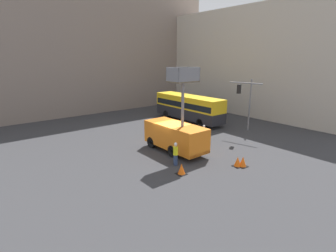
% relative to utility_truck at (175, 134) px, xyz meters
% --- Properties ---
extents(ground_plane, '(120.00, 120.00, 0.00)m').
position_rel_utility_truck_xyz_m(ground_plane, '(-0.19, 0.42, -1.60)').
color(ground_plane, '#333335').
extents(building_backdrop_far, '(44.00, 10.00, 20.36)m').
position_rel_utility_truck_xyz_m(building_backdrop_far, '(-0.19, 24.44, 8.59)').
color(building_backdrop_far, gray).
rests_on(building_backdrop_far, ground_plane).
extents(building_backdrop_side, '(10.00, 28.00, 14.66)m').
position_rel_utility_truck_xyz_m(building_backdrop_side, '(21.71, 6.02, 5.73)').
color(building_backdrop_side, '#BCB2A3').
rests_on(building_backdrop_side, ground_plane).
extents(utility_truck, '(2.36, 6.06, 7.26)m').
position_rel_utility_truck_xyz_m(utility_truck, '(0.00, 0.00, 0.00)').
color(utility_truck, orange).
rests_on(utility_truck, ground_plane).
extents(city_bus, '(2.49, 10.28, 3.28)m').
position_rel_utility_truck_xyz_m(city_bus, '(8.59, 7.53, 0.33)').
color(city_bus, '#232328').
rests_on(city_bus, ground_plane).
extents(traffic_light_pole, '(3.63, 3.37, 5.73)m').
position_rel_utility_truck_xyz_m(traffic_light_pole, '(9.66, -0.17, 2.31)').
color(traffic_light_pole, slate).
rests_on(traffic_light_pole, ground_plane).
extents(road_worker_near_truck, '(0.38, 0.38, 1.82)m').
position_rel_utility_truck_xyz_m(road_worker_near_truck, '(-1.91, -2.29, -0.69)').
color(road_worker_near_truck, navy).
rests_on(road_worker_near_truck, ground_plane).
extents(road_worker_directing, '(0.38, 0.38, 1.76)m').
position_rel_utility_truck_xyz_m(road_worker_directing, '(3.72, 0.18, -0.72)').
color(road_worker_directing, navy).
rests_on(road_worker_directing, ground_plane).
extents(traffic_cone_near_truck, '(0.68, 0.68, 0.78)m').
position_rel_utility_truck_xyz_m(traffic_cone_near_truck, '(-2.63, -3.78, -1.23)').
color(traffic_cone_near_truck, black).
rests_on(traffic_cone_near_truck, ground_plane).
extents(traffic_cone_mid_road, '(0.69, 0.69, 0.79)m').
position_rel_utility_truck_xyz_m(traffic_cone_mid_road, '(1.86, -5.69, -1.22)').
color(traffic_cone_mid_road, black).
rests_on(traffic_cone_mid_road, ground_plane).
extents(traffic_cone_far_side, '(0.67, 0.67, 0.76)m').
position_rel_utility_truck_xyz_m(traffic_cone_far_side, '(1.58, -5.42, -1.24)').
color(traffic_cone_far_side, black).
rests_on(traffic_cone_far_side, ground_plane).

